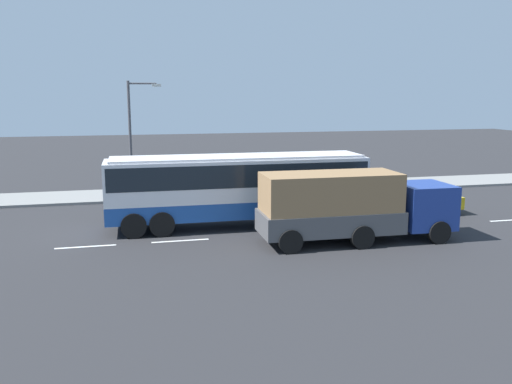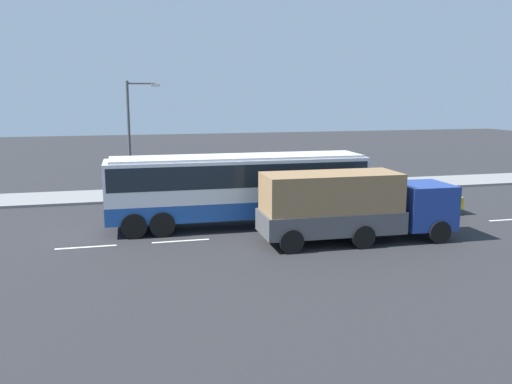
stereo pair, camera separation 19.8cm
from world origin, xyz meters
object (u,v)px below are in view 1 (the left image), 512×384
(pedestrian_near_curb, at_px, (322,174))
(street_lamp, at_px, (134,131))
(pedestrian_at_crossing, at_px, (263,173))
(cargo_truck, at_px, (352,205))
(coach_bus, at_px, (238,183))
(car_yellow_taxi, at_px, (418,199))

(pedestrian_near_curb, xyz_separation_m, street_lamp, (-11.56, -0.43, 2.93))
(pedestrian_at_crossing, relative_size, street_lamp, 0.26)
(cargo_truck, bearing_deg, coach_bus, 137.78)
(coach_bus, xyz_separation_m, car_yellow_taxi, (9.46, 0.29, -1.28))
(coach_bus, height_order, pedestrian_at_crossing, coach_bus)
(coach_bus, bearing_deg, cargo_truck, -42.36)
(coach_bus, distance_m, cargo_truck, 5.55)
(car_yellow_taxi, bearing_deg, pedestrian_near_curb, 109.47)
(pedestrian_near_curb, bearing_deg, car_yellow_taxi, -157.64)
(car_yellow_taxi, bearing_deg, coach_bus, -176.79)
(pedestrian_at_crossing, xyz_separation_m, street_lamp, (-7.97, -1.44, 2.89))
(coach_bus, xyz_separation_m, street_lamp, (-4.52, 7.32, 1.96))
(pedestrian_at_crossing, bearing_deg, street_lamp, -44.54)
(car_yellow_taxi, bearing_deg, street_lamp, 154.76)
(cargo_truck, bearing_deg, pedestrian_near_curb, 76.23)
(car_yellow_taxi, relative_size, pedestrian_at_crossing, 2.47)
(coach_bus, height_order, pedestrian_near_curb, coach_bus)
(car_yellow_taxi, height_order, pedestrian_near_curb, pedestrian_near_curb)
(car_yellow_taxi, height_order, street_lamp, street_lamp)
(car_yellow_taxi, distance_m, pedestrian_near_curb, 7.85)
(cargo_truck, distance_m, car_yellow_taxi, 6.82)
(coach_bus, height_order, car_yellow_taxi, coach_bus)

